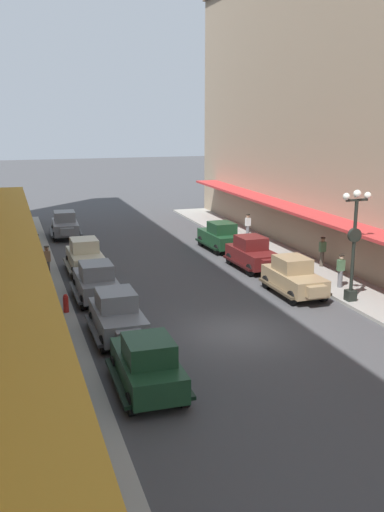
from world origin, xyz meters
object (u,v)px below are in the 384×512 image
object	(u,v)px
pedestrian_4	(47,261)
pedestrian_5	(341,270)
parked_car_5	(294,276)
fire_hydrant	(66,303)
parked_car_3	(85,255)
pedestrian_0	(37,248)
parked_car_1	(65,224)
parked_car_4	(117,314)
pedestrian_3	(322,251)
parked_car_2	(96,280)
pedestrian_2	(33,266)
pedestrian_1	(248,226)
parked_car_6	(252,253)
lamp_post_with_clock	(354,241)
parked_car_7	(220,235)
parked_car_0	(147,363)

from	to	relation	value
pedestrian_4	pedestrian_5	xyz separation A→B (m)	(13.76, -6.48, 0.00)
parked_car_5	fire_hydrant	bearing A→B (deg)	178.02
parked_car_3	pedestrian_0	world-z (taller)	parked_car_3
parked_car_1	parked_car_3	distance (m)	10.01
parked_car_4	pedestrian_3	size ratio (longest dim) A/B	2.55
pedestrian_4	pedestrian_3	bearing A→B (deg)	-9.52
parked_car_4	pedestrian_4	world-z (taller)	parked_car_4
parked_car_1	parked_car_2	bearing A→B (deg)	-90.55
fire_hydrant	pedestrian_2	world-z (taller)	pedestrian_2
pedestrian_1	pedestrian_4	xyz separation A→B (m)	(-14.18, -6.08, 0.00)
parked_car_2	pedestrian_0	size ratio (longest dim) A/B	2.55
pedestrian_0	parked_car_6	bearing A→B (deg)	-21.73
parked_car_5	pedestrian_4	size ratio (longest dim) A/B	2.55
parked_car_3	lamp_post_with_clock	xyz separation A→B (m)	(10.93, -9.48, 2.04)
fire_hydrant	pedestrian_3	world-z (taller)	pedestrian_3
parked_car_7	pedestrian_1	bearing A→B (deg)	38.20
fire_hydrant	pedestrian_4	distance (m)	6.10
parked_car_3	pedestrian_1	xyz separation A→B (m)	(12.05, 5.10, 0.07)
parked_car_0	parked_car_1	bearing A→B (deg)	89.88
parked_car_2	parked_car_5	bearing A→B (deg)	-13.42
parked_car_7	pedestrian_0	size ratio (longest dim) A/B	2.58
parked_car_1	parked_car_3	world-z (taller)	same
parked_car_7	pedestrian_5	bearing A→B (deg)	-76.24
parked_car_5	pedestrian_1	xyz separation A→B (m)	(2.99, 12.53, 0.07)
parked_car_6	pedestrian_2	distance (m)	12.07
parked_car_1	parked_car_2	distance (m)	15.23
pedestrian_3	pedestrian_5	xyz separation A→B (m)	(-1.29, -3.95, 0.00)
parked_car_7	pedestrian_1	distance (m)	3.72
fire_hydrant	pedestrian_1	size ratio (longest dim) A/B	0.49
pedestrian_0	pedestrian_3	xyz separation A→B (m)	(15.37, -5.84, 0.00)
parked_car_3	pedestrian_1	distance (m)	13.09
lamp_post_with_clock	pedestrian_0	bearing A→B (deg)	138.56
parked_car_1	parked_car_7	distance (m)	11.68
parked_car_2	parked_car_5	xyz separation A→B (m)	(9.27, -2.21, 0.00)
parked_car_5	parked_car_0	bearing A→B (deg)	-140.12
parked_car_5	parked_car_7	xyz separation A→B (m)	(0.07, 10.23, 0.00)
parked_car_0	pedestrian_5	distance (m)	14.01
parked_car_3	parked_car_6	distance (m)	9.42
fire_hydrant	pedestrian_4	size ratio (longest dim) A/B	0.49
parked_car_4	pedestrian_1	bearing A→B (deg)	51.57
parked_car_4	pedestrian_5	bearing A→B (deg)	13.44
parked_car_5	pedestrian_4	world-z (taller)	parked_car_5
parked_car_6	pedestrian_4	bearing A→B (deg)	173.42
fire_hydrant	pedestrian_0	size ratio (longest dim) A/B	0.49
pedestrian_3	parked_car_3	bearing A→B (deg)	164.83
parked_car_2	parked_car_3	distance (m)	5.22
lamp_post_with_clock	pedestrian_1	distance (m)	14.75
pedestrian_2	pedestrian_3	xyz separation A→B (m)	(15.84, -1.75, 0.00)
parked_car_7	lamp_post_with_clock	bearing A→B (deg)	-81.63
pedestrian_3	parked_car_5	bearing A→B (deg)	-134.56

